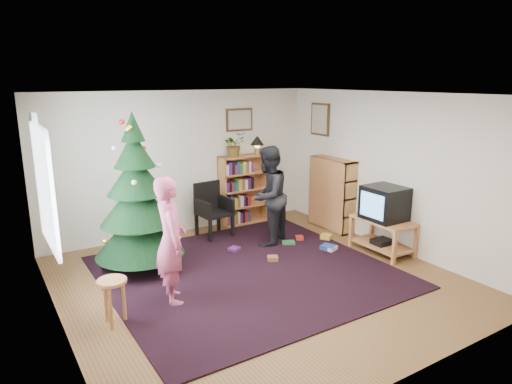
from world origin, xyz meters
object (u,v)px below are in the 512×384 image
picture_back (239,120)px  picture_right (320,119)px  potted_plant (234,145)px  tv_stand (383,232)px  person_by_chair (268,196)px  bookshelf_right (332,193)px  stool (112,290)px  christmas_tree (138,207)px  table_lamp (257,142)px  crt_tv (385,203)px  bookshelf_back (244,189)px  person_standing (171,240)px  armchair (212,207)px

picture_back → picture_right: bearing=-28.7°
potted_plant → tv_stand: bearing=-63.2°
tv_stand → person_by_chair: bearing=136.0°
bookshelf_right → stool: size_ratio=2.40×
christmas_tree → picture_back: bearing=28.0°
table_lamp → christmas_tree: bearing=-157.2°
potted_plant → christmas_tree: bearing=-152.7°
christmas_tree → crt_tv: 3.72m
christmas_tree → stool: (-0.75, -1.32, -0.53)m
person_by_chair → potted_plant: 1.41m
crt_tv → picture_right: bearing=82.3°
bookshelf_back → bookshelf_right: bearing=-44.1°
bookshelf_back → person_standing: person_standing is taller
christmas_tree → stool: bearing=-119.5°
armchair → christmas_tree: bearing=-157.8°
bookshelf_right → table_lamp: (-0.88, 1.15, 0.87)m
picture_right → armchair: 2.62m
potted_plant → person_by_chair: bearing=-92.9°
christmas_tree → table_lamp: christmas_tree is taller
person_standing → table_lamp: size_ratio=4.53×
picture_right → person_by_chair: 2.04m
potted_plant → picture_right: bearing=-21.2°
christmas_tree → bookshelf_right: bearing=-0.2°
tv_stand → person_standing: person_standing is taller
person_by_chair → bookshelf_right: bearing=152.7°
bookshelf_back → stool: 4.00m
bookshelf_back → armchair: 0.93m
picture_right → bookshelf_back: size_ratio=0.46×
christmas_tree → armchair: size_ratio=2.41×
stool → potted_plant: (2.95, 2.45, 1.10)m
armchair → stool: 3.13m
person_standing → tv_stand: bearing=-84.1°
armchair → person_standing: (-1.52, -1.94, 0.29)m
picture_back → bookshelf_right: (1.19, -1.28, -1.29)m
picture_right → table_lamp: (-1.02, 0.59, -0.41)m
picture_back → person_standing: (-2.36, -2.41, -1.16)m
stool → christmas_tree: bearing=60.5°
crt_tv → table_lamp: 2.72m
picture_right → bookshelf_right: 1.41m
picture_right → armchair: bearing=173.2°
picture_back → table_lamp: 0.53m
crt_tv → person_by_chair: 1.84m
christmas_tree → person_standing: (0.03, -1.13, -0.15)m
bookshelf_right → armchair: bearing=68.1°
stool → potted_plant: potted_plant is taller
christmas_tree → bookshelf_right: size_ratio=1.75×
picture_right → christmas_tree: christmas_tree is taller
picture_back → stool: size_ratio=1.01×
picture_right → bookshelf_back: bearing=155.9°
person_standing → crt_tv: bearing=-84.1°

